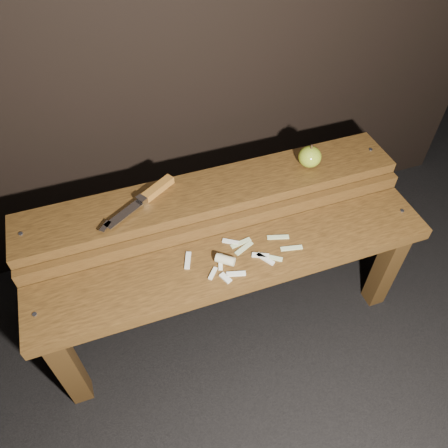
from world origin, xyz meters
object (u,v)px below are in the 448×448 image
object	(u,v)px
apple	(310,157)
bench_rear_tier	(213,208)
bench_front_tier	(238,274)
knife	(149,195)

from	to	relation	value
apple	bench_rear_tier	bearing A→B (deg)	-179.24
bench_front_tier	knife	bearing A→B (deg)	126.73
bench_rear_tier	knife	xyz separation A→B (m)	(-0.19, 0.03, 0.10)
knife	bench_front_tier	bearing A→B (deg)	-53.27
bench_rear_tier	apple	world-z (taller)	apple
bench_front_tier	bench_rear_tier	world-z (taller)	bench_rear_tier
bench_rear_tier	knife	world-z (taller)	knife
bench_front_tier	bench_rear_tier	size ratio (longest dim) A/B	1.00
bench_rear_tier	bench_front_tier	bearing A→B (deg)	-90.00
apple	knife	bearing A→B (deg)	177.52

